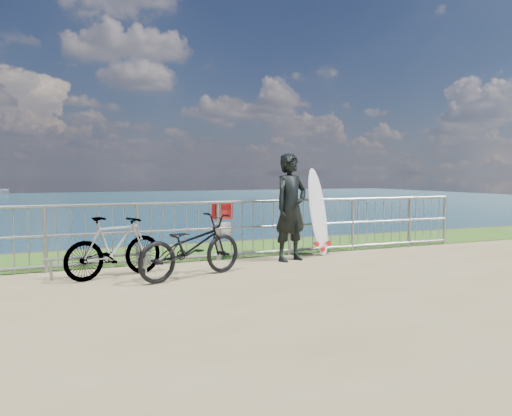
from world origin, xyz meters
name	(u,v)px	position (x,y,z in m)	size (l,w,h in m)	color
grass_strip	(224,250)	(0.00, 2.70, 0.01)	(120.00, 120.00, 0.00)	#31631B
railing	(243,229)	(0.01, 1.60, 0.58)	(10.06, 0.10, 1.13)	gray
surfer	(291,207)	(0.75, 1.04, 1.00)	(0.73, 0.48, 2.01)	black
surfboard	(318,215)	(1.57, 1.44, 0.81)	(0.57, 0.53, 1.76)	white
bicycle_near	(191,246)	(-1.39, 0.27, 0.50)	(0.66, 1.88, 0.99)	black
bicycle_far	(115,247)	(-2.50, 0.74, 0.49)	(0.46, 1.62, 0.97)	black
bike_rack	(100,259)	(-2.71, 0.91, 0.28)	(1.64, 0.05, 0.34)	gray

